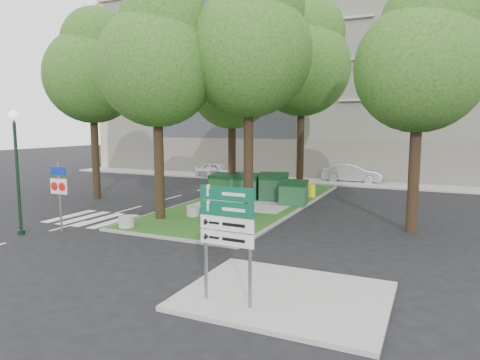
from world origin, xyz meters
The scene contains 26 objects.
ground centered at (0.00, 0.00, 0.00)m, with size 120.00×120.00×0.00m, color black.
median_island centered at (0.50, 8.00, 0.06)m, with size 6.00×16.00×0.12m, color #254C15.
median_kerb centered at (0.50, 8.00, 0.05)m, with size 6.30×16.30×0.10m, color gray.
sidewalk_corner centered at (6.50, -3.50, 0.06)m, with size 5.00×4.00×0.12m, color #999993.
building_sidewalk centered at (0.00, 18.50, 0.06)m, with size 42.00×3.00×0.12m, color #999993.
zebra_crossing centered at (-3.75, 1.50, 0.01)m, with size 5.00×3.00×0.01m, color silver.
apartment_building centered at (0.00, 26.00, 8.00)m, with size 41.00×12.00×16.00m, color tan.
tree_median_near_left centered at (-1.41, 2.56, 7.32)m, with size 5.20×5.20×10.53m.
tree_median_near_right centered at (2.09, 4.56, 7.99)m, with size 5.60×5.60×11.46m.
tree_median_mid centered at (-0.91, 9.06, 6.98)m, with size 4.80×4.80×9.99m.
tree_median_far centered at (2.29, 12.06, 8.32)m, with size 5.80×5.80×11.93m.
tree_street_left centered at (-8.41, 6.06, 7.65)m, with size 5.40×5.40×11.00m.
tree_street_right centered at (9.09, 5.06, 6.98)m, with size 5.00×5.00×10.06m.
dumpster_a centered at (-1.68, 9.16, 0.78)m, with size 1.56×1.14×1.39m.
dumpster_b centered at (-0.08, 8.76, 0.83)m, with size 1.76×1.38×1.48m.
dumpster_c centered at (1.52, 9.20, 0.86)m, with size 1.91×1.57×1.54m.
dumpster_d centered at (3.00, 8.21, 0.76)m, with size 1.51×1.13×1.33m.
bollard_left centered at (-1.77, 0.50, 0.35)m, with size 0.64×0.64×0.46m, color #A6A6A1.
bollard_right centered at (2.09, 0.50, 0.30)m, with size 0.52×0.52×0.37m, color gray.
bollard_mid centered at (-0.38, 3.52, 0.34)m, with size 0.61×0.61×0.44m, color gray.
litter_bin centered at (3.20, 11.09, 0.52)m, with size 0.46×0.46×0.80m, color #D1DD1A.
street_lamp centered at (-5.12, -1.84, 3.07)m, with size 0.39×0.39×4.89m.
traffic_sign_pole centered at (-4.00, -0.84, 1.81)m, with size 0.85×0.09×2.83m.
directional_sign centered at (5.43, -4.62, 1.97)m, with size 1.40×0.14×2.79m.
car_white centered at (-6.51, 17.66, 0.65)m, with size 1.53×3.80×1.29m, color white.
car_silver centered at (4.10, 19.50, 0.73)m, with size 1.54×4.40×1.45m, color #A0A2A8.
Camera 1 is at (9.75, -13.31, 4.31)m, focal length 32.00 mm.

